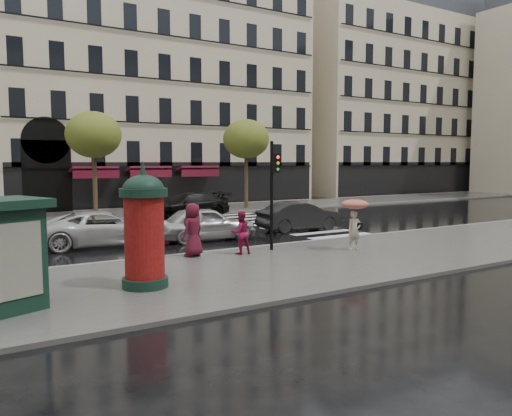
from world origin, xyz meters
TOP-DOWN VIEW (x-y plane):
  - ground at (0.00, 0.00)m, footprint 160.00×160.00m
  - near_sidewalk at (0.00, -0.50)m, footprint 90.00×7.00m
  - far_sidewalk at (0.00, 19.00)m, footprint 90.00×6.00m
  - near_kerb at (0.00, 3.00)m, footprint 90.00×0.25m
  - far_kerb at (0.00, 16.00)m, footprint 90.00×0.25m
  - zebra_crossing at (6.00, 9.60)m, footprint 3.60×11.75m
  - bldg_far_corner at (6.00, 30.00)m, footprint 26.00×14.00m
  - bldg_far_right at (34.00, 30.00)m, footprint 24.00×14.00m
  - tree_far_left at (-2.00, 18.00)m, footprint 3.40×3.40m
  - tree_far_right at (9.00, 18.00)m, footprint 3.40×3.40m
  - woman_umbrella at (3.45, 0.30)m, footprint 1.06×1.06m
  - woman_red at (-0.68, 1.89)m, footprint 0.81×0.65m
  - man_burgundy at (-2.36, 2.40)m, footprint 1.11×0.95m
  - morris_column at (-5.32, -0.99)m, footprint 1.28×1.28m
  - traffic_light at (0.79, 1.94)m, footprint 0.29×0.41m
  - car_silver at (-0.06, 6.12)m, footprint 4.68×2.38m
  - car_darkgrey at (5.51, 6.55)m, footprint 4.59×1.95m
  - car_white at (-4.27, 7.03)m, footprint 5.55×3.03m
  - car_black at (2.92, 15.00)m, footprint 5.61×2.54m

SIDE VIEW (x-z plane):
  - ground at x=0.00m, z-range 0.00..0.00m
  - zebra_crossing at x=6.00m, z-range 0.00..0.01m
  - near_sidewalk at x=0.00m, z-range 0.00..0.12m
  - far_sidewalk at x=0.00m, z-range 0.00..0.12m
  - near_kerb at x=0.00m, z-range 0.00..0.14m
  - far_kerb at x=0.00m, z-range 0.00..0.14m
  - car_darkgrey at x=5.51m, z-range 0.00..1.47m
  - car_white at x=-4.27m, z-range 0.00..1.47m
  - car_silver at x=-0.06m, z-range 0.00..1.53m
  - car_black at x=2.92m, z-range 0.00..1.59m
  - woman_red at x=-0.68m, z-range 0.12..1.71m
  - man_burgundy at x=-2.36m, z-range 0.12..2.04m
  - woman_umbrella at x=3.45m, z-range 0.44..2.47m
  - morris_column at x=-5.32m, z-range 0.05..3.49m
  - traffic_light at x=0.79m, z-range 0.56..4.74m
  - tree_far_left at x=-2.00m, z-range 1.85..8.49m
  - tree_far_right at x=9.00m, z-range 1.85..8.49m
  - bldg_far_corner at x=6.00m, z-range -0.14..22.76m
  - bldg_far_right at x=34.00m, z-range -0.14..22.76m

